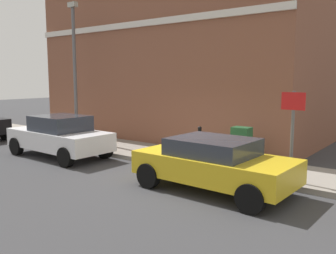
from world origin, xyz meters
name	(u,v)px	position (x,y,z in m)	size (l,w,h in m)	color
ground	(177,179)	(0.00, 0.00, 0.00)	(80.00, 80.00, 0.00)	#38383A
sidewalk	(90,143)	(2.03, 6.00, 0.07)	(2.34, 30.00, 0.15)	gray
corner_building	(191,50)	(6.93, 4.22, 4.09)	(7.56, 12.44, 8.19)	brown
car_yellow	(214,163)	(-0.25, -1.29, 0.70)	(2.02, 3.96, 1.31)	gold
car_white	(60,136)	(-0.17, 5.02, 0.75)	(1.90, 4.07, 1.47)	silver
utility_cabinet	(241,147)	(2.11, -0.87, 0.68)	(0.46, 0.61, 1.15)	#1E4C28
bollard_near_cabinet	(200,141)	(2.21, 0.69, 0.70)	(0.14, 0.14, 1.04)	black
street_sign	(293,123)	(1.20, -2.70, 1.66)	(0.08, 0.60, 2.30)	#59595B
lamppost	(75,65)	(2.01, 6.82, 3.30)	(0.20, 0.44, 5.72)	#59595B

